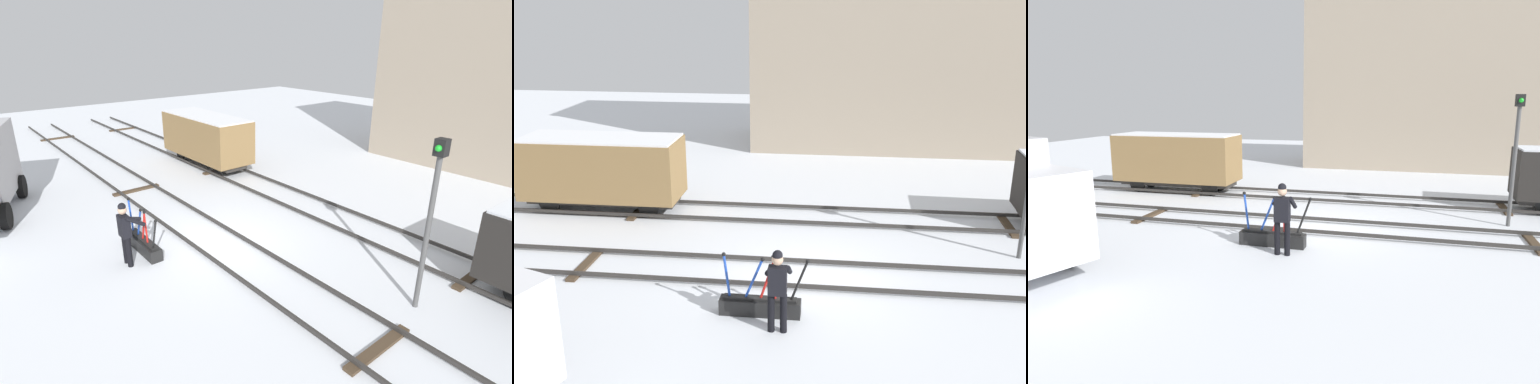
{
  "view_description": "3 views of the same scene",
  "coord_description": "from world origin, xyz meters",
  "views": [
    {
      "loc": [
        9.33,
        -6.02,
        5.94
      ],
      "look_at": [
        -0.96,
        2.38,
        0.83
      ],
      "focal_mm": 28.34,
      "sensor_mm": 36.0,
      "label": 1
    },
    {
      "loc": [
        0.64,
        -13.2,
        6.59
      ],
      "look_at": [
        -1.25,
        2.07,
        1.55
      ],
      "focal_mm": 40.76,
      "sensor_mm": 36.0,
      "label": 2
    },
    {
      "loc": [
        2.44,
        -13.22,
        3.86
      ],
      "look_at": [
        -1.33,
        0.54,
        0.98
      ],
      "focal_mm": 32.0,
      "sensor_mm": 36.0,
      "label": 3
    }
  ],
  "objects": [
    {
      "name": "track_siding_near",
      "position": [
        0.0,
        4.24,
        0.11
      ],
      "size": [
        44.0,
        1.94,
        0.18
      ],
      "color": "#2D2B28",
      "rests_on": "ground_plane"
    },
    {
      "name": "ground_plane",
      "position": [
        0.0,
        0.0,
        0.0
      ],
      "size": [
        60.0,
        60.0,
        0.0
      ],
      "primitive_type": "plane",
      "color": "silver"
    },
    {
      "name": "switch_lever_frame",
      "position": [
        -0.97,
        -1.91,
        0.25
      ],
      "size": [
        1.98,
        0.37,
        1.45
      ],
      "rotation": [
        0.0,
        0.0,
        -0.0
      ],
      "color": "black",
      "rests_on": "ground_plane"
    },
    {
      "name": "apartment_building",
      "position": [
        4.1,
        15.18,
        4.99
      ],
      "size": [
        15.39,
        5.7,
        9.97
      ],
      "color": "gray",
      "rests_on": "ground_plane"
    },
    {
      "name": "rail_worker",
      "position": [
        -0.52,
        -2.54,
        1.06
      ],
      "size": [
        0.53,
        0.69,
        1.85
      ],
      "rotation": [
        0.0,
        0.0,
        -0.0
      ],
      "color": "black",
      "rests_on": "ground_plane"
    },
    {
      "name": "freight_car_far_end",
      "position": [
        -7.06,
        4.24,
        1.41
      ],
      "size": [
        5.17,
        1.95,
        2.47
      ],
      "rotation": [
        0.0,
        0.0,
        0.01
      ],
      "color": "#2D2B28",
      "rests_on": "ground_plane"
    },
    {
      "name": "track_main_line",
      "position": [
        0.0,
        0.0,
        0.11
      ],
      "size": [
        44.0,
        1.94,
        0.18
      ],
      "color": "#2D2B28",
      "rests_on": "ground_plane"
    }
  ]
}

